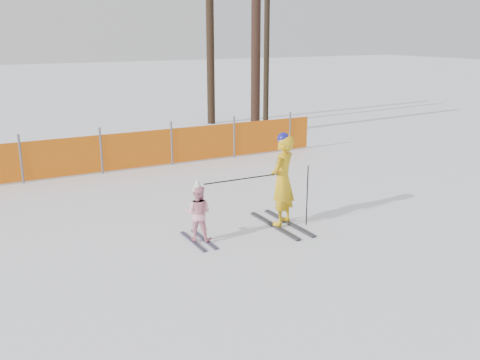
% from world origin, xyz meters
% --- Properties ---
extents(ground, '(120.00, 120.00, 0.00)m').
position_xyz_m(ground, '(0.00, 0.00, 0.00)').
color(ground, white).
rests_on(ground, ground).
extents(adult, '(0.77, 1.71, 1.86)m').
position_xyz_m(adult, '(0.85, 0.34, 0.92)').
color(adult, black).
rests_on(adult, ground).
extents(child, '(0.63, 1.05, 1.20)m').
position_xyz_m(child, '(-0.93, 0.36, 0.55)').
color(child, black).
rests_on(child, ground).
extents(ski_poles, '(2.11, 0.24, 1.20)m').
position_xyz_m(ski_poles, '(0.55, 0.26, 0.86)').
color(ski_poles, black).
rests_on(ski_poles, ground).
extents(safety_fence, '(16.70, 0.06, 1.25)m').
position_xyz_m(safety_fence, '(-2.93, 6.00, 0.56)').
color(safety_fence, '#595960').
rests_on(safety_fence, ground).
extents(tree_trunks, '(2.37, 3.31, 6.63)m').
position_xyz_m(tree_trunks, '(5.38, 10.60, 3.05)').
color(tree_trunks, black).
rests_on(tree_trunks, ground).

